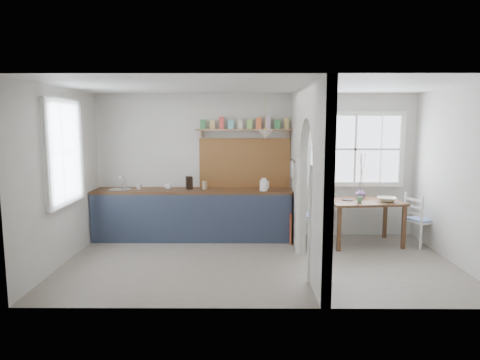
{
  "coord_description": "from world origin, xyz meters",
  "views": [
    {
      "loc": [
        -0.24,
        -6.19,
        2.1
      ],
      "look_at": [
        -0.28,
        0.26,
        1.21
      ],
      "focal_mm": 32.0,
      "sensor_mm": 36.0,
      "label": 1
    }
  ],
  "objects_px": {
    "chair_left": "(309,215)",
    "kettle": "(264,184)",
    "dining_table": "(363,222)",
    "chair_right": "(421,219)",
    "vase": "(360,193)"
  },
  "relations": [
    {
      "from": "kettle",
      "to": "vase",
      "type": "distance_m",
      "value": 1.7
    },
    {
      "from": "chair_right",
      "to": "kettle",
      "type": "bearing_deg",
      "value": 61.4
    },
    {
      "from": "chair_left",
      "to": "chair_right",
      "type": "xyz_separation_m",
      "value": [
        1.89,
        -0.14,
        -0.05
      ]
    },
    {
      "from": "chair_left",
      "to": "kettle",
      "type": "xyz_separation_m",
      "value": [
        -0.78,
        0.12,
        0.51
      ]
    },
    {
      "from": "chair_right",
      "to": "vase",
      "type": "relative_size",
      "value": 5.03
    },
    {
      "from": "chair_left",
      "to": "vase",
      "type": "bearing_deg",
      "value": 86.61
    },
    {
      "from": "dining_table",
      "to": "vase",
      "type": "distance_m",
      "value": 0.51
    },
    {
      "from": "dining_table",
      "to": "chair_left",
      "type": "bearing_deg",
      "value": 169.3
    },
    {
      "from": "chair_left",
      "to": "kettle",
      "type": "distance_m",
      "value": 0.94
    },
    {
      "from": "kettle",
      "to": "chair_left",
      "type": "bearing_deg",
      "value": -3.6
    },
    {
      "from": "chair_left",
      "to": "chair_right",
      "type": "height_order",
      "value": "chair_left"
    },
    {
      "from": "dining_table",
      "to": "kettle",
      "type": "xyz_separation_m",
      "value": [
        -1.71,
        0.19,
        0.63
      ]
    },
    {
      "from": "dining_table",
      "to": "chair_right",
      "type": "xyz_separation_m",
      "value": [
        0.96,
        -0.07,
        0.07
      ]
    },
    {
      "from": "dining_table",
      "to": "chair_right",
      "type": "height_order",
      "value": "chair_right"
    },
    {
      "from": "dining_table",
      "to": "chair_right",
      "type": "distance_m",
      "value": 0.96
    }
  ]
}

